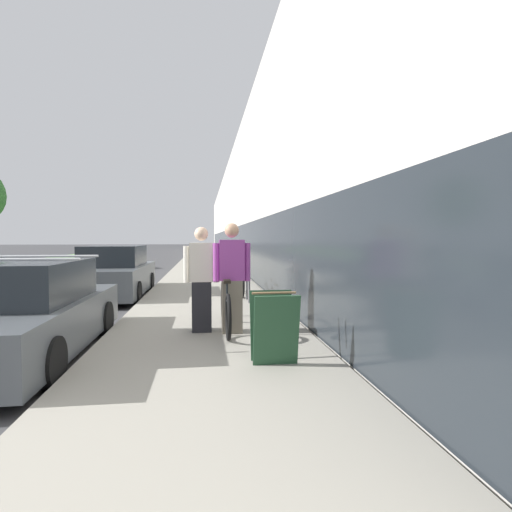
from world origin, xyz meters
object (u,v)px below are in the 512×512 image
(bike_rack_hoop, at_px, (248,281))
(sandwich_board_sign, at_px, (274,327))
(person_bystander, at_px, (202,279))
(tandem_bicycle, at_px, (225,307))
(parked_sedan_curbside, at_px, (19,314))
(vintage_roadster_curbside, at_px, (115,274))
(cruiser_bike_nearest, at_px, (240,281))
(person_rider, at_px, (232,278))

(bike_rack_hoop, relative_size, sandwich_board_sign, 0.94)
(person_bystander, bearing_deg, sandwich_board_sign, -63.20)
(sandwich_board_sign, bearing_deg, person_bystander, 116.80)
(person_bystander, bearing_deg, bike_rack_hoop, 70.06)
(tandem_bicycle, height_order, person_bystander, person_bystander)
(bike_rack_hoop, relative_size, parked_sedan_curbside, 0.20)
(tandem_bicycle, xyz_separation_m, bike_rack_hoop, (0.72, 2.98, 0.13))
(tandem_bicycle, bearing_deg, sandwich_board_sign, -75.37)
(parked_sedan_curbside, relative_size, vintage_roadster_curbside, 0.95)
(bike_rack_hoop, height_order, vintage_roadster_curbside, vintage_roadster_curbside)
(tandem_bicycle, distance_m, vintage_roadster_curbside, 5.94)
(cruiser_bike_nearest, height_order, vintage_roadster_curbside, vintage_roadster_curbside)
(person_rider, bearing_deg, parked_sedan_curbside, -170.03)
(person_rider, xyz_separation_m, parked_sedan_curbside, (-3.07, -0.54, -0.43))
(tandem_bicycle, relative_size, sandwich_board_sign, 2.60)
(tandem_bicycle, relative_size, person_bystander, 1.33)
(parked_sedan_curbside, bearing_deg, tandem_bicycle, 15.43)
(tandem_bicycle, bearing_deg, bike_rack_hoop, 76.33)
(tandem_bicycle, distance_m, parked_sedan_curbside, 3.09)
(cruiser_bike_nearest, bearing_deg, vintage_roadster_curbside, 162.73)
(tandem_bicycle, distance_m, person_bystander, 0.66)
(tandem_bicycle, xyz_separation_m, vintage_roadster_curbside, (-2.94, 5.16, 0.15))
(person_rider, bearing_deg, sandwich_board_sign, -76.01)
(person_rider, relative_size, vintage_roadster_curbside, 0.41)
(tandem_bicycle, bearing_deg, person_rider, -71.65)
(person_rider, height_order, person_bystander, person_rider)
(vintage_roadster_curbside, bearing_deg, bike_rack_hoop, -30.75)
(bike_rack_hoop, bearing_deg, cruiser_bike_nearest, 94.75)
(person_bystander, height_order, sandwich_board_sign, person_bystander)
(person_bystander, bearing_deg, parked_sedan_curbside, -165.07)
(bike_rack_hoop, bearing_deg, vintage_roadster_curbside, 149.25)
(vintage_roadster_curbside, bearing_deg, parked_sedan_curbside, -90.37)
(bike_rack_hoop, bearing_deg, parked_sedan_curbside, -134.28)
(parked_sedan_curbside, xyz_separation_m, vintage_roadster_curbside, (0.04, 5.98, 0.05))
(person_bystander, distance_m, vintage_roadster_curbside, 5.88)
(tandem_bicycle, bearing_deg, person_bystander, -161.45)
(person_bystander, bearing_deg, person_rider, -16.38)
(bike_rack_hoop, xyz_separation_m, vintage_roadster_curbside, (-3.67, 2.18, 0.02))
(person_rider, relative_size, cruiser_bike_nearest, 1.02)
(cruiser_bike_nearest, bearing_deg, person_rider, -97.13)
(tandem_bicycle, height_order, bike_rack_hoop, tandem_bicycle)
(person_rider, relative_size, bike_rack_hoop, 2.15)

